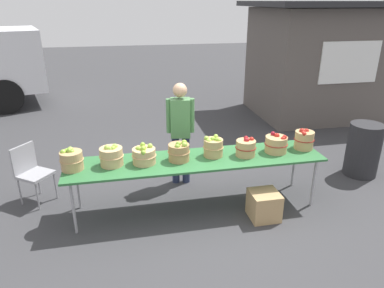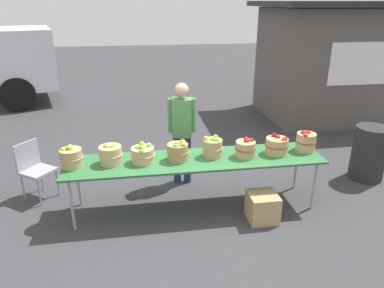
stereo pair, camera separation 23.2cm
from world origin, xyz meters
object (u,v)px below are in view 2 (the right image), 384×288
object	(u,v)px
trash_barrel	(369,153)
apple_basket_red_0	(245,148)
market_table	(195,161)
apple_basket_red_2	(306,141)
vendor_adult	(182,126)
apple_basket_green_3	(178,151)
apple_basket_green_0	(71,157)
produce_crate	(262,207)
apple_basket_green_2	(143,154)
apple_basket_green_1	(111,154)
folding_chair	(34,166)
apple_basket_green_4	(213,147)
apple_basket_red_1	(277,145)

from	to	relation	value
trash_barrel	apple_basket_red_0	bearing A→B (deg)	-168.14
market_table	apple_basket_red_2	bearing A→B (deg)	1.67
vendor_adult	trash_barrel	xyz separation A→B (m)	(3.03, -0.34, -0.51)
apple_basket_green_3	apple_basket_red_0	distance (m)	0.93
apple_basket_green_0	produce_crate	bearing A→B (deg)	-10.80
apple_basket_green_2	produce_crate	world-z (taller)	apple_basket_green_2
market_table	trash_barrel	world-z (taller)	trash_barrel
apple_basket_green_1	folding_chair	bearing A→B (deg)	152.19
apple_basket_green_4	apple_basket_red_1	bearing A→B (deg)	-2.82
folding_chair	trash_barrel	distance (m)	5.24
apple_basket_red_2	vendor_adult	xyz separation A→B (m)	(-1.68, 0.74, 0.06)
apple_basket_green_1	produce_crate	world-z (taller)	apple_basket_green_1
apple_basket_green_0	apple_basket_red_2	world-z (taller)	apple_basket_red_2
apple_basket_green_4	folding_chair	distance (m)	2.63
apple_basket_green_2	apple_basket_green_0	bearing A→B (deg)	179.87
market_table	vendor_adult	size ratio (longest dim) A/B	2.15
apple_basket_green_3	apple_basket_red_0	size ratio (longest dim) A/B	1.04
apple_basket_green_4	vendor_adult	world-z (taller)	vendor_adult
apple_basket_red_1	folding_chair	xyz separation A→B (m)	(-3.44, 0.64, -0.36)
apple_basket_green_3	apple_basket_red_2	xyz separation A→B (m)	(1.84, 0.04, 0.02)
apple_basket_green_1	apple_basket_green_3	bearing A→B (deg)	-1.92
apple_basket_green_1	apple_basket_red_1	size ratio (longest dim) A/B	0.96
apple_basket_green_0	produce_crate	size ratio (longest dim) A/B	0.79
apple_basket_green_3	apple_basket_red_1	size ratio (longest dim) A/B	0.92
trash_barrel	apple_basket_green_2	bearing A→B (deg)	-173.14
market_table	produce_crate	size ratio (longest dim) A/B	9.18
apple_basket_red_0	apple_basket_red_1	bearing A→B (deg)	3.99
apple_basket_green_3	apple_basket_red_0	bearing A→B (deg)	-1.83
apple_basket_red_1	apple_basket_green_4	bearing A→B (deg)	177.18
market_table	apple_basket_green_4	world-z (taller)	apple_basket_green_4
apple_basket_green_1	apple_basket_red_2	bearing A→B (deg)	0.24
apple_basket_green_3	vendor_adult	xyz separation A→B (m)	(0.16, 0.78, 0.08)
apple_basket_green_4	apple_basket_green_2	bearing A→B (deg)	-177.39
trash_barrel	apple_basket_green_0	bearing A→B (deg)	-174.53
apple_basket_red_1	vendor_adult	xyz separation A→B (m)	(-1.24, 0.78, 0.09)
apple_basket_red_1	produce_crate	world-z (taller)	apple_basket_red_1
folding_chair	trash_barrel	world-z (taller)	trash_barrel
apple_basket_red_1	apple_basket_green_3	bearing A→B (deg)	-179.89
produce_crate	apple_basket_green_1	bearing A→B (deg)	165.90
apple_basket_green_4	apple_basket_red_0	size ratio (longest dim) A/B	1.01
market_table	folding_chair	world-z (taller)	folding_chair
market_table	apple_basket_green_2	distance (m)	0.72
vendor_adult	apple_basket_red_1	bearing A→B (deg)	156.86
apple_basket_red_1	vendor_adult	bearing A→B (deg)	147.94
apple_basket_green_1	vendor_adult	xyz separation A→B (m)	(1.04, 0.75, 0.08)
apple_basket_green_0	apple_basket_green_4	xyz separation A→B (m)	(1.87, 0.04, 0.00)
apple_basket_green_0	apple_basket_red_0	size ratio (longest dim) A/B	1.04
vendor_adult	apple_basket_green_1	bearing A→B (deg)	44.59
vendor_adult	apple_basket_green_0	bearing A→B (deg)	35.57
apple_basket_green_1	apple_basket_green_3	xyz separation A→B (m)	(0.89, -0.03, -0.00)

